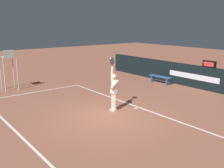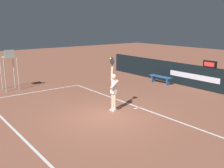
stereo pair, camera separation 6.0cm
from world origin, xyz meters
name	(u,v)px [view 1 (the left image)]	position (x,y,z in m)	size (l,w,h in m)	color
ground_plane	(106,116)	(0.00, 0.00, 0.00)	(60.00, 60.00, 0.00)	#965842
court_lines	(91,120)	(0.00, -0.77, 0.00)	(11.33, 5.51, 0.00)	white
back_wall	(205,78)	(0.00, 7.24, 0.67)	(16.37, 0.25, 1.35)	black
speed_display	(209,64)	(0.17, 7.24, 1.54)	(0.80, 0.15, 0.39)	black
tennis_player	(114,89)	(-0.38, 0.72, 0.99)	(0.44, 0.47, 2.40)	beige
tennis_ball	(111,58)	(-0.57, 0.71, 2.32)	(0.07, 0.07, 0.07)	#CFDF39
umpire_chair	(8,64)	(-6.98, -1.74, 1.52)	(0.78, 0.78, 2.35)	#BCBBB5
courtside_bench_near	(160,78)	(-2.71, 6.40, 0.37)	(1.62, 0.42, 0.48)	#2D5994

